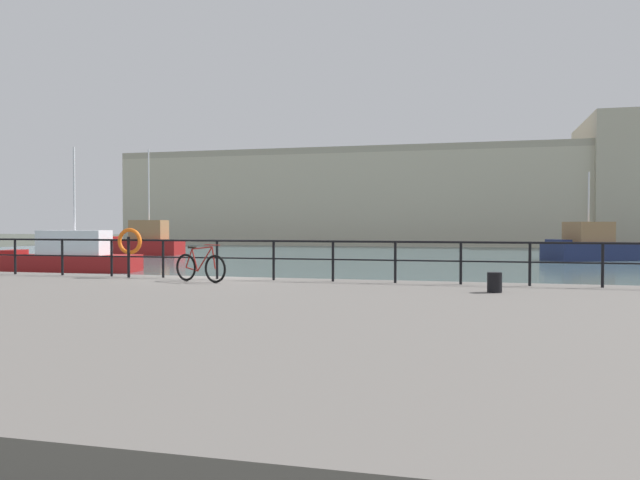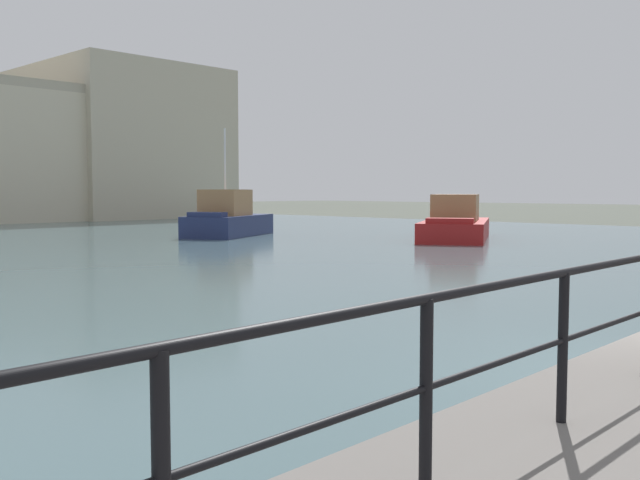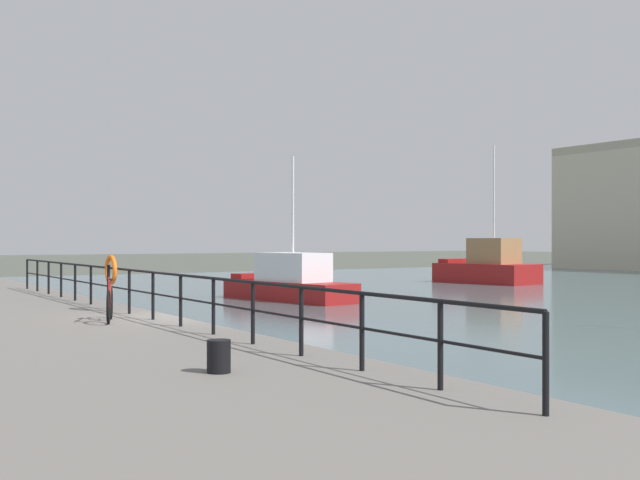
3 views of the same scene
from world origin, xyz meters
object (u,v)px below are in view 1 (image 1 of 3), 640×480
moored_red_daysailer (592,246)px  mooring_bollard (495,282)px  parked_bicycle (200,267)px  life_ring_stand (130,243)px  moored_harbor_tender (70,255)px  harbor_building (469,197)px  moored_cabin_cruiser (144,242)px

moored_red_daysailer → mooring_bollard: (-6.74, -28.86, 0.09)m
parked_bicycle → life_ring_stand: (-2.54, 0.79, 0.59)m
moored_harbor_tender → harbor_building: bearing=-121.9°
life_ring_stand → parked_bicycle: bearing=-17.4°
moored_red_daysailer → moored_cabin_cruiser: size_ratio=0.83×
moored_cabin_cruiser → harbor_building: bearing=-137.3°
harbor_building → moored_red_daysailer: bearing=-74.6°
harbor_building → moored_red_daysailer: (8.14, -29.55, -4.50)m
moored_cabin_cruiser → parked_bicycle: (17.62, -27.63, 0.21)m
moored_cabin_cruiser → life_ring_stand: bearing=110.2°
moored_cabin_cruiser → parked_bicycle: bearing=113.4°
harbor_building → life_ring_stand: bearing=-98.5°
moored_cabin_cruiser → moored_red_daysailer: bearing=171.7°
harbor_building → moored_harbor_tender: harbor_building is taller
harbor_building → parked_bicycle: 58.10m
moored_red_daysailer → mooring_bollard: moored_red_daysailer is taller
harbor_building → parked_bicycle: (-5.96, -57.64, -4.24)m
parked_bicycle → moored_cabin_cruiser: bearing=142.2°
parked_bicycle → life_ring_stand: size_ratio=1.21×
harbor_building → mooring_bollard: bearing=-88.6°
mooring_bollard → harbor_building: bearing=91.4°
life_ring_stand → moored_red_daysailer: bearing=58.6°
moored_red_daysailer → parked_bicycle: size_ratio=3.94×
moored_cabin_cruiser → mooring_bollard: bearing=122.2°
moored_harbor_tender → mooring_bollard: bearing=137.6°
moored_red_daysailer → life_ring_stand: size_ratio=4.76×
moored_harbor_tender → parked_bicycle: moored_harbor_tender is taller
harbor_building → moored_red_daysailer: 30.98m
harbor_building → life_ring_stand: size_ratio=47.14×
parked_bicycle → harbor_building: bearing=103.7°
moored_red_daysailer → moored_cabin_cruiser: moored_cabin_cruiser is taller
parked_bicycle → moored_harbor_tender: bearing=156.6°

